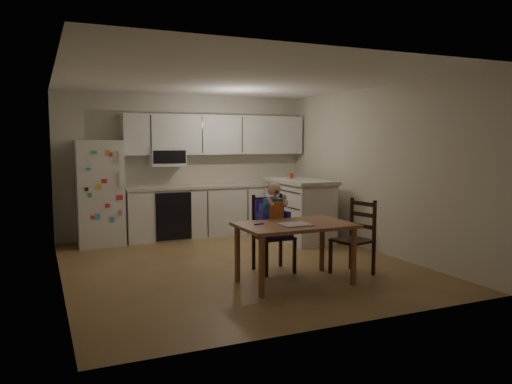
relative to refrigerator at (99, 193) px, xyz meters
The scene contains 10 objects.
room 2.31m from the refrigerator, 47.16° to the right, with size 4.52×5.01×2.51m.
refrigerator is the anchor object (origin of this frame).
kitchen_run 2.05m from the refrigerator, ahead, with size 3.37×0.62×2.15m.
kitchen_island 3.33m from the refrigerator, 17.09° to the right, with size 0.74×1.41×1.04m.
red_cup 3.23m from the refrigerator, 12.65° to the right, with size 0.07×0.07×0.09m, color red.
dining_table 3.74m from the refrigerator, 60.32° to the right, with size 1.34×0.86×0.72m.
napkin 3.80m from the refrigerator, 61.66° to the right, with size 0.34×0.29×0.01m, color silver.
toddler_spoon 3.46m from the refrigerator, 65.74° to the right, with size 0.02×0.02×0.12m, color #3929C4.
chair_booster 3.22m from the refrigerator, 54.85° to the right, with size 0.44×0.44×1.17m.
chair_side 4.24m from the refrigerator, 48.66° to the right, with size 0.50×0.50×0.95m.
Camera 1 is at (-2.47, -6.23, 1.68)m, focal length 35.00 mm.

